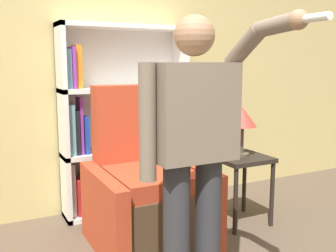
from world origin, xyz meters
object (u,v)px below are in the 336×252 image
(table_lamp, at_px, (242,119))
(person_standing, at_px, (194,143))
(armchair, at_px, (146,194))
(side_table, at_px, (241,168))
(bookcase, at_px, (115,124))

(table_lamp, bearing_deg, person_standing, -139.66)
(armchair, xyz_separation_m, table_lamp, (0.86, -0.02, 0.52))
(person_standing, relative_size, table_lamp, 3.91)
(side_table, bearing_deg, armchair, 178.47)
(bookcase, relative_size, armchair, 1.42)
(side_table, relative_size, table_lamp, 1.42)
(person_standing, relative_size, side_table, 2.76)
(person_standing, bearing_deg, table_lamp, 40.34)
(person_standing, height_order, side_table, person_standing)
(bookcase, distance_m, person_standing, 1.51)
(bookcase, height_order, person_standing, bookcase)
(armchair, bearing_deg, table_lamp, -1.53)
(person_standing, bearing_deg, bookcase, 87.38)
(table_lamp, bearing_deg, bookcase, 139.47)
(armchair, xyz_separation_m, side_table, (0.86, -0.02, 0.10))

